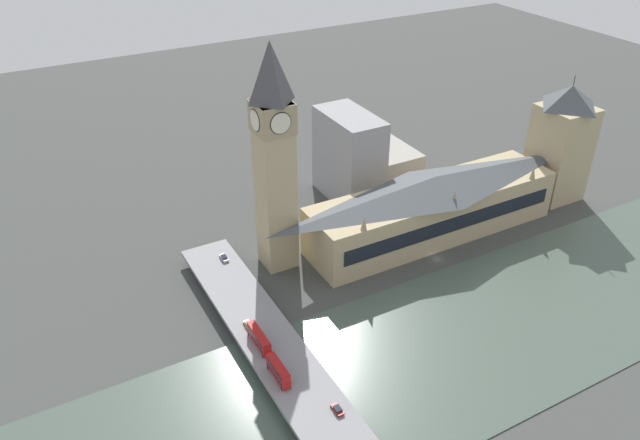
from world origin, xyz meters
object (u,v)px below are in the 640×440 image
car_northbound_lead (248,324)px  car_southbound_lead (337,409)px  victoria_tower (561,143)px  parliament_hall (433,206)px  double_decker_bus_lead (259,338)px  road_bridge (307,395)px  double_decker_bus_rear (278,370)px  car_northbound_mid (224,258)px  clock_tower (274,156)px

car_northbound_lead → car_southbound_lead: (-40.71, -7.07, -0.05)m
victoria_tower → car_southbound_lead: bearing=113.8°
parliament_hall → car_northbound_lead: 86.48m
victoria_tower → double_decker_bus_lead: 150.79m
road_bridge → car_northbound_lead: (31.54, 3.09, 1.61)m
double_decker_bus_rear → car_southbound_lead: bearing=-155.1°
parliament_hall → victoria_tower: (0.06, -62.84, 11.80)m
car_northbound_lead → car_northbound_mid: 36.27m
road_bridge → car_northbound_mid: size_ratio=34.09×
car_northbound_mid → car_southbound_lead: 76.43m
victoria_tower → car_southbound_lead: size_ratio=11.94×
parliament_hall → double_decker_bus_lead: parliament_hall is taller
double_decker_bus_rear → clock_tower: bearing=-25.3°
double_decker_bus_lead → double_decker_bus_rear: double_decker_bus_rear is taller
double_decker_bus_lead → clock_tower: bearing=-31.9°
clock_tower → road_bridge: bearing=160.9°
clock_tower → double_decker_bus_lead: 58.87m
parliament_hall → car_northbound_mid: size_ratio=21.25×
double_decker_bus_rear → double_decker_bus_lead: bearing=-2.7°
victoria_tower → road_bridge: (-52.36, 143.45, -19.97)m
victoria_tower → road_bridge: bearing=110.1°
double_decker_bus_lead → car_northbound_lead: size_ratio=3.08×
parliament_hall → double_decker_bus_lead: size_ratio=8.23×
victoria_tower → car_northbound_mid: bearing=83.9°
parliament_hall → clock_tower: bearing=79.6°
victoria_tower → double_decker_bus_rear: size_ratio=4.97×
road_bridge → car_southbound_lead: (-9.17, -3.98, 1.56)m
car_northbound_mid → victoria_tower: bearing=-96.1°
victoria_tower → double_decker_bus_lead: (-29.84, 146.89, -16.49)m
double_decker_bus_lead → double_decker_bus_rear: bearing=177.3°
double_decker_bus_lead → car_southbound_lead: double_decker_bus_lead is taller
double_decker_bus_lead → car_southbound_lead: 32.61m
clock_tower → car_northbound_mid: size_ratio=17.00×
car_northbound_lead → car_southbound_lead: 41.32m
clock_tower → road_bridge: 76.74m
car_southbound_lead → road_bridge: bearing=23.5°
clock_tower → car_northbound_mid: bearing=77.3°
victoria_tower → car_northbound_lead: bearing=98.1°
parliament_hall → victoria_tower: victoria_tower is taller
clock_tower → double_decker_bus_rear: 69.61m
clock_tower → victoria_tower: size_ratio=1.52×
parliament_hall → double_decker_bus_rear: bearing=117.5°
road_bridge → car_northbound_mid: (67.26, -3.21, 1.65)m
road_bridge → car_northbound_mid: car_northbound_mid is taller
clock_tower → double_decker_bus_rear: bearing=154.7°
road_bridge → double_decker_bus_lead: bearing=8.7°
victoria_tower → parliament_hall: bearing=90.1°
victoria_tower → car_northbound_mid: size_ratio=11.19×
clock_tower → double_decker_bus_rear: (-54.80, 25.93, -34.20)m
parliament_hall → car_southbound_lead: size_ratio=22.68×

